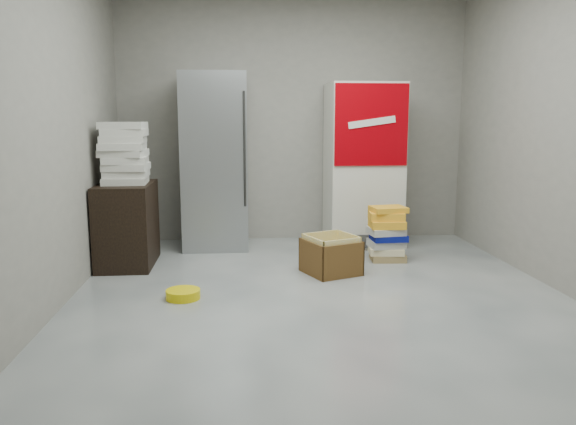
# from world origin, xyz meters

# --- Properties ---
(ground) EXTENTS (5.00, 5.00, 0.00)m
(ground) POSITION_xyz_m (0.00, 0.00, 0.00)
(ground) COLOR #B5B5B1
(ground) RESTS_ON ground
(room_shell) EXTENTS (4.04, 5.04, 2.82)m
(room_shell) POSITION_xyz_m (0.00, 0.00, 1.80)
(room_shell) COLOR gray
(room_shell) RESTS_ON ground
(steel_fridge) EXTENTS (0.70, 0.72, 1.90)m
(steel_fridge) POSITION_xyz_m (-0.90, 2.13, 0.95)
(steel_fridge) COLOR #ACAFB5
(steel_fridge) RESTS_ON ground
(coke_cooler) EXTENTS (0.80, 0.73, 1.80)m
(coke_cooler) POSITION_xyz_m (0.75, 2.12, 0.90)
(coke_cooler) COLOR silver
(coke_cooler) RESTS_ON ground
(wood_shelf) EXTENTS (0.50, 0.80, 0.80)m
(wood_shelf) POSITION_xyz_m (-1.73, 1.40, 0.40)
(wood_shelf) COLOR black
(wood_shelf) RESTS_ON ground
(supply_box_stack) EXTENTS (0.44, 0.44, 0.58)m
(supply_box_stack) POSITION_xyz_m (-1.72, 1.40, 1.09)
(supply_box_stack) COLOR white
(supply_box_stack) RESTS_ON wood_shelf
(phonebook_stack_main) EXTENTS (0.39, 0.32, 0.55)m
(phonebook_stack_main) POSITION_xyz_m (0.83, 1.33, 0.27)
(phonebook_stack_main) COLOR #977D4D
(phonebook_stack_main) RESTS_ON ground
(phonebook_stack_side) EXTENTS (0.36, 0.32, 0.19)m
(phonebook_stack_side) POSITION_xyz_m (0.21, 0.90, 0.10)
(phonebook_stack_side) COLOR beige
(phonebook_stack_side) RESTS_ON ground
(cardboard_box) EXTENTS (0.58, 0.58, 0.36)m
(cardboard_box) POSITION_xyz_m (0.20, 0.92, 0.15)
(cardboard_box) COLOR yellow
(cardboard_box) RESTS_ON ground
(bucket_lid) EXTENTS (0.28, 0.28, 0.07)m
(bucket_lid) POSITION_xyz_m (-1.10, 0.29, 0.04)
(bucket_lid) COLOR yellow
(bucket_lid) RESTS_ON ground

